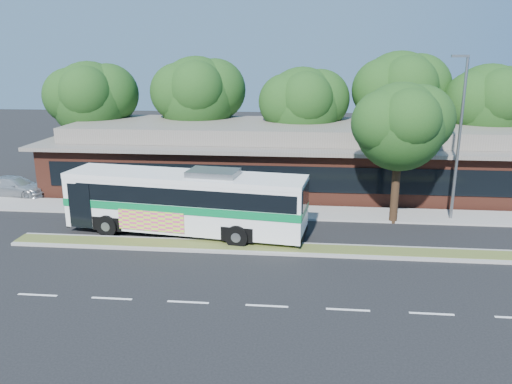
{
  "coord_description": "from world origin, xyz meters",
  "views": [
    {
      "loc": [
        1.25,
        -21.79,
        9.08
      ],
      "look_at": [
        -1.26,
        3.7,
        2.0
      ],
      "focal_mm": 35.0,
      "sensor_mm": 36.0,
      "label": 1
    }
  ],
  "objects_px": {
    "lamp_post": "(459,134)",
    "sedan": "(15,186)",
    "sidewalk_tree": "(406,125)",
    "transit_bus": "(186,198)"
  },
  "relations": [
    {
      "from": "lamp_post",
      "to": "sedan",
      "type": "relative_size",
      "value": 2.04
    },
    {
      "from": "sedan",
      "to": "transit_bus",
      "type": "bearing_deg",
      "value": -108.84
    },
    {
      "from": "lamp_post",
      "to": "sedan",
      "type": "xyz_separation_m",
      "value": [
        -27.33,
        2.4,
        -4.26
      ]
    },
    {
      "from": "sedan",
      "to": "sidewalk_tree",
      "type": "distance_m",
      "value": 25.04
    },
    {
      "from": "lamp_post",
      "to": "sedan",
      "type": "bearing_deg",
      "value": 174.97
    },
    {
      "from": "sedan",
      "to": "sidewalk_tree",
      "type": "xyz_separation_m",
      "value": [
        24.39,
        -2.99,
        4.82
      ]
    },
    {
      "from": "sidewalk_tree",
      "to": "sedan",
      "type": "bearing_deg",
      "value": 173.01
    },
    {
      "from": "sidewalk_tree",
      "to": "lamp_post",
      "type": "bearing_deg",
      "value": 11.28
    },
    {
      "from": "transit_bus",
      "to": "sidewalk_tree",
      "type": "height_order",
      "value": "sidewalk_tree"
    },
    {
      "from": "sedan",
      "to": "lamp_post",
      "type": "bearing_deg",
      "value": -89.09
    }
  ]
}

